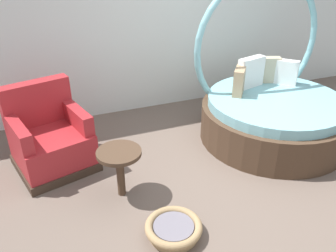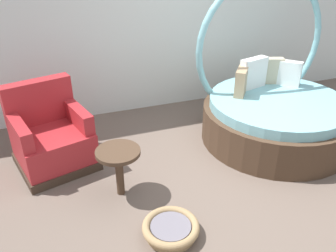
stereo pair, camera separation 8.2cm
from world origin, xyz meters
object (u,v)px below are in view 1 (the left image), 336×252
at_px(round_daybed, 271,108).
at_px(pet_basket, 174,229).
at_px(side_table, 119,159).
at_px(red_armchair, 50,140).

xyz_separation_m(round_daybed, pet_basket, (-1.83, -1.19, -0.32)).
bearing_deg(round_daybed, side_table, -167.34).
height_order(round_daybed, red_armchair, round_daybed).
bearing_deg(pet_basket, side_table, 111.56).
distance_m(round_daybed, red_armchair, 2.74).
xyz_separation_m(round_daybed, side_table, (-2.12, -0.48, 0.03)).
relative_size(round_daybed, pet_basket, 3.95).
bearing_deg(red_armchair, pet_basket, -59.87).
bearing_deg(pet_basket, red_armchair, 120.13).
distance_m(red_armchair, pet_basket, 1.78).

